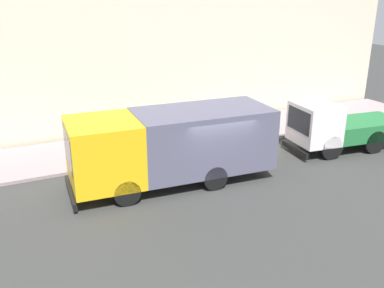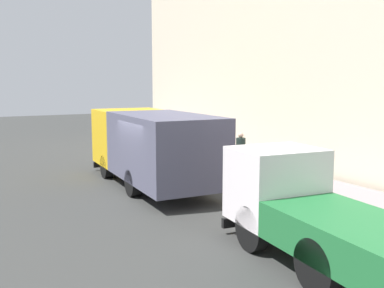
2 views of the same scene
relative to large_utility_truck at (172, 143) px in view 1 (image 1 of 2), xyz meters
The scene contains 6 objects.
ground 2.16m from the large_utility_truck, 117.65° to the right, with size 80.00×80.00×0.00m, color #353634.
sidewalk 4.65m from the large_utility_truck, 17.70° to the right, with size 3.81×30.00×0.13m, color gray.
building_facade 7.98m from the large_utility_truck, 11.48° to the right, with size 0.50×30.00×11.63m, color beige.
large_utility_truck is the anchor object (origin of this frame).
small_flatbed_truck 7.98m from the large_utility_truck, 89.93° to the right, with size 2.51×5.44×2.25m.
pedestrian_walking 3.54m from the large_utility_truck, 13.84° to the right, with size 0.39×0.39×1.72m.
Camera 1 is at (-12.71, 6.85, 6.78)m, focal length 39.61 mm.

